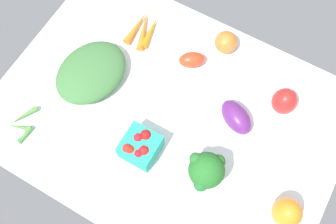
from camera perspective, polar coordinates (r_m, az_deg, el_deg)
tablecloth at (r=121.21cm, az=0.00°, el=-0.54°), size 104.00×76.00×2.00cm
carrot_bunch at (r=133.70cm, az=-3.62°, el=11.88°), size 8.62×15.50×2.69cm
berry_basket at (r=112.90cm, az=-4.01°, el=-4.96°), size 10.04×10.04×8.07cm
broccoli_head at (r=107.11cm, az=5.57°, el=-8.41°), size 10.58×11.56×13.21cm
roma_tomato at (r=125.98cm, az=3.48°, el=7.54°), size 9.71×8.93×5.09cm
eggplant at (r=118.00cm, az=9.83°, el=-0.74°), size 13.65×11.76×6.86cm
heirloom_tomato_orange at (r=129.14cm, az=8.37°, el=9.95°), size 7.31×7.31×7.31cm
bell_pepper_orange at (r=112.05cm, az=16.81°, el=-13.78°), size 9.89×9.89×10.01cm
leafy_greens_clump at (r=125.07cm, az=-11.08°, el=5.68°), size 23.11×27.20×6.60cm
bell_pepper_red at (r=121.95cm, az=16.48°, el=1.50°), size 10.28×10.28×9.28cm
okra_pile at (r=125.62cm, az=-20.17°, el=-2.02°), size 8.80×13.25×1.84cm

